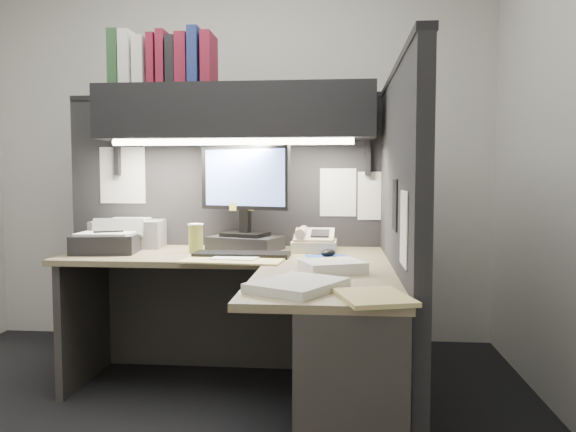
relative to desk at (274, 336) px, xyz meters
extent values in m
plane|color=black|center=(-0.43, 0.00, -0.44)|extent=(3.50, 3.50, 0.00)
cube|color=beige|center=(-0.43, 1.50, 0.91)|extent=(3.50, 0.04, 2.70)
cube|color=black|center=(-0.40, 0.93, 0.36)|extent=(1.90, 0.06, 1.60)
cube|color=black|center=(0.55, 0.18, 0.36)|extent=(0.06, 1.50, 1.60)
cube|color=#817452|center=(-0.33, 0.56, 0.27)|extent=(1.70, 0.68, 0.03)
cube|color=#817452|center=(0.22, -0.20, 0.27)|extent=(0.60, 0.85, 0.03)
cube|color=#322F2C|center=(-0.33, 0.86, -0.09)|extent=(1.61, 0.02, 0.70)
cube|color=#322F2C|center=(-1.13, 0.56, -0.09)|extent=(0.04, 0.61, 0.70)
cube|color=#322F2C|center=(0.32, -0.43, -0.09)|extent=(0.38, 0.40, 0.70)
cube|color=black|center=(-0.30, 0.75, 1.06)|extent=(1.55, 0.34, 0.30)
cylinder|color=white|center=(-0.30, 0.61, 0.89)|extent=(1.32, 0.04, 0.04)
cube|color=black|center=(-0.24, 0.71, 0.32)|extent=(0.45, 0.35, 0.08)
cube|color=black|center=(-0.24, 0.71, 0.45)|extent=(0.07, 0.06, 0.13)
cube|color=black|center=(-0.24, 0.71, 0.69)|extent=(0.52, 0.21, 0.36)
cube|color=#637BD8|center=(-0.24, 0.69, 0.69)|extent=(0.47, 0.17, 0.31)
cube|color=black|center=(-0.21, 0.43, 0.30)|extent=(0.49, 0.17, 0.02)
cube|color=#1C409C|center=(0.23, 0.44, 0.29)|extent=(0.24, 0.23, 0.00)
ellipsoid|color=black|center=(0.23, 0.46, 0.31)|extent=(0.10, 0.12, 0.04)
cube|color=beige|center=(0.15, 0.69, 0.34)|extent=(0.25, 0.26, 0.10)
cylinder|color=gold|center=(-0.49, 0.57, 0.36)|extent=(0.10, 0.10, 0.15)
cube|color=gray|center=(-0.94, 0.80, 0.37)|extent=(0.43, 0.37, 0.16)
cube|color=black|center=(-0.97, 0.53, 0.34)|extent=(0.37, 0.32, 0.10)
cube|color=#CDB973|center=(-0.23, 0.32, 0.29)|extent=(0.51, 0.36, 0.01)
cube|color=white|center=(0.25, 0.02, 0.31)|extent=(0.31, 0.29, 0.05)
cube|color=white|center=(0.13, -0.38, 0.30)|extent=(0.39, 0.42, 0.03)
cube|color=#CDB973|center=(0.40, -0.52, 0.29)|extent=(0.29, 0.33, 0.02)
cube|color=#234726|center=(-0.98, 0.75, 1.36)|extent=(0.06, 0.22, 0.31)
cube|color=silver|center=(-0.91, 0.75, 1.36)|extent=(0.06, 0.22, 0.30)
cube|color=silver|center=(-0.84, 0.76, 1.34)|extent=(0.06, 0.22, 0.27)
cube|color=maroon|center=(-0.76, 0.77, 1.35)|extent=(0.05, 0.22, 0.29)
cube|color=maroon|center=(-0.71, 0.77, 1.36)|extent=(0.05, 0.22, 0.30)
cube|color=black|center=(-0.65, 0.76, 1.34)|extent=(0.05, 0.22, 0.27)
cube|color=maroon|center=(-0.59, 0.75, 1.35)|extent=(0.07, 0.22, 0.28)
cube|color=navy|center=(-0.52, 0.73, 1.36)|extent=(0.06, 0.22, 0.31)
cube|color=maroon|center=(-0.45, 0.74, 1.35)|extent=(0.05, 0.22, 0.28)
cube|color=white|center=(0.27, 0.90, 0.61)|extent=(0.21, 0.00, 0.28)
cube|color=white|center=(0.49, 0.90, 0.59)|extent=(0.21, 0.00, 0.28)
cube|color=white|center=(-1.03, 0.90, 0.71)|extent=(0.28, 0.00, 0.34)
cube|color=black|center=(0.52, 0.05, 0.58)|extent=(0.00, 0.18, 0.22)
cube|color=white|center=(0.52, -0.30, 0.51)|extent=(0.00, 0.21, 0.28)
camera|label=1|loc=(0.28, -2.39, 0.70)|focal=35.00mm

